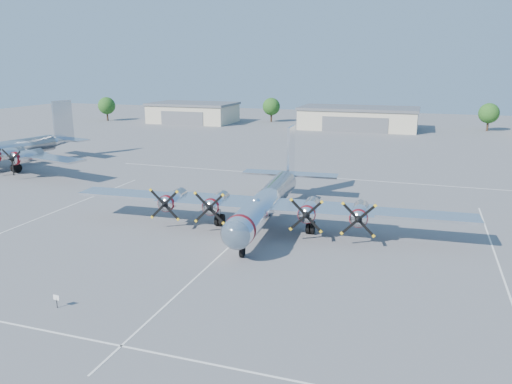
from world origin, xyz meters
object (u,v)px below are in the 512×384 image
(hangar_center, at_px, (359,118))
(tree_east, at_px, (489,113))
(tree_far_west, at_px, (107,106))
(main_bomber_b29, at_px, (268,224))
(info_placard, at_px, (56,299))
(hangar_west, at_px, (193,113))
(tree_west, at_px, (271,107))
(bomber_west, at_px, (9,168))

(hangar_center, bearing_deg, tree_east, 11.38)
(tree_far_west, distance_m, main_bomber_b29, 104.34)
(hangar_center, height_order, tree_far_west, tree_far_west)
(tree_far_west, distance_m, info_placard, 116.22)
(hangar_west, relative_size, tree_east, 3.40)
(tree_west, bearing_deg, bomber_west, -105.36)
(hangar_center, bearing_deg, hangar_west, 180.00)
(hangar_center, xyz_separation_m, tree_west, (-25.00, 8.04, 1.51))
(main_bomber_b29, bearing_deg, tree_west, 103.23)
(bomber_west, xyz_separation_m, info_placard, (38.65, -35.54, 0.64))
(tree_far_west, xyz_separation_m, bomber_west, (24.73, -61.81, -4.22))
(tree_west, distance_m, bomber_west, 76.66)
(info_placard, bearing_deg, tree_east, 74.52)
(tree_far_west, relative_size, tree_west, 1.00)
(tree_west, distance_m, tree_east, 55.04)
(main_bomber_b29, bearing_deg, tree_east, 68.14)
(hangar_west, distance_m, main_bomber_b29, 92.48)
(hangar_center, relative_size, tree_west, 4.31)
(hangar_center, xyz_separation_m, bomber_west, (-45.27, -65.77, -2.71))
(hangar_center, height_order, info_placard, hangar_center)
(hangar_west, xyz_separation_m, tree_far_west, (-25.00, -3.96, 1.51))
(hangar_west, bearing_deg, main_bomber_b29, -59.90)
(hangar_west, relative_size, main_bomber_b29, 0.59)
(tree_far_west, xyz_separation_m, main_bomber_b29, (71.36, -76.01, -4.22))
(hangar_west, distance_m, hangar_center, 45.00)
(hangar_west, xyz_separation_m, hangar_center, (45.00, -0.00, -0.00))
(hangar_center, xyz_separation_m, tree_far_west, (-70.00, -3.96, 1.51))
(tree_east, bearing_deg, hangar_west, -175.40)
(tree_west, bearing_deg, info_placard, -80.46)
(tree_far_west, bearing_deg, bomber_west, -68.20)
(tree_west, relative_size, bomber_west, 0.18)
(hangar_west, xyz_separation_m, main_bomber_b29, (46.36, -79.97, -2.71))
(hangar_center, xyz_separation_m, main_bomber_b29, (1.36, -79.97, -2.71))
(tree_west, bearing_deg, tree_far_west, -165.07)
(hangar_center, relative_size, tree_far_west, 4.31)
(hangar_center, bearing_deg, main_bomber_b29, -89.03)
(tree_west, height_order, tree_east, same)
(hangar_center, distance_m, bomber_west, 79.89)
(bomber_west, bearing_deg, info_placard, -30.17)
(main_bomber_b29, bearing_deg, hangar_center, 87.53)
(hangar_center, xyz_separation_m, info_placard, (-6.62, -101.31, -2.07))
(tree_east, height_order, info_placard, tree_east)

